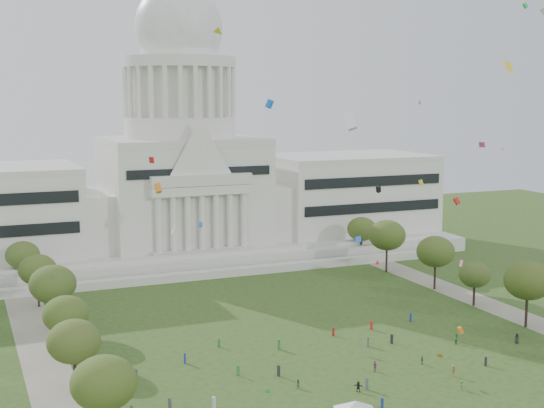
{
  "coord_description": "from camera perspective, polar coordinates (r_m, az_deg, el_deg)",
  "views": [
    {
      "loc": [
        -60.35,
        -99.28,
        46.38
      ],
      "look_at": [
        0.0,
        45.0,
        24.0
      ],
      "focal_mm": 50.0,
      "sensor_mm": 36.0,
      "label": 1
    }
  ],
  "objects": [
    {
      "name": "ground",
      "position": [
        125.1,
        8.21,
        -13.7
      ],
      "size": [
        400.0,
        400.0,
        0.0
      ],
      "primitive_type": "plane",
      "color": "#2F4A1C",
      "rests_on": "ground"
    },
    {
      "name": "capitol",
      "position": [
        222.57,
        -6.83,
        1.87
      ],
      "size": [
        160.0,
        64.5,
        91.3
      ],
      "color": "silver",
      "rests_on": "ground"
    },
    {
      "name": "path_left",
      "position": [
        137.9,
        -16.57,
        -11.85
      ],
      "size": [
        8.0,
        160.0,
        0.04
      ],
      "primitive_type": "cube",
      "color": "gray",
      "rests_on": "ground"
    },
    {
      "name": "path_right",
      "position": [
        174.94,
        16.78,
        -7.58
      ],
      "size": [
        8.0,
        160.0,
        0.04
      ],
      "primitive_type": "cube",
      "color": "gray",
      "rests_on": "ground"
    },
    {
      "name": "row_tree_l_1",
      "position": [
        104.61,
        -12.55,
        -13.02
      ],
      "size": [
        8.86,
        8.86,
        12.59
      ],
      "color": "black",
      "rests_on": "ground"
    },
    {
      "name": "row_tree_l_2",
      "position": [
        123.54,
        -14.7,
        -9.98
      ],
      "size": [
        8.42,
        8.42,
        11.97
      ],
      "color": "black",
      "rests_on": "ground"
    },
    {
      "name": "row_tree_r_2",
      "position": [
        160.92,
        18.71,
        -5.49
      ],
      "size": [
        9.55,
        9.55,
        13.58
      ],
      "color": "black",
      "rests_on": "ground"
    },
    {
      "name": "row_tree_l_3",
      "position": [
        139.51,
        -15.28,
        -8.03
      ],
      "size": [
        8.12,
        8.12,
        11.55
      ],
      "color": "black",
      "rests_on": "ground"
    },
    {
      "name": "row_tree_r_3",
      "position": [
        174.39,
        15.02,
        -5.16
      ],
      "size": [
        7.01,
        7.01,
        9.98
      ],
      "color": "black",
      "rests_on": "ground"
    },
    {
      "name": "row_tree_l_4",
      "position": [
        156.99,
        -16.18,
        -5.81
      ],
      "size": [
        9.29,
        9.29,
        13.21
      ],
      "color": "black",
      "rests_on": "ground"
    },
    {
      "name": "row_tree_r_4",
      "position": [
        186.34,
        12.21,
        -3.53
      ],
      "size": [
        9.19,
        9.19,
        13.06
      ],
      "color": "black",
      "rests_on": "ground"
    },
    {
      "name": "row_tree_l_5",
      "position": [
        175.13,
        -17.25,
        -4.75
      ],
      "size": [
        8.33,
        8.33,
        11.85
      ],
      "color": "black",
      "rests_on": "ground"
    },
    {
      "name": "row_tree_r_5",
      "position": [
        202.07,
        8.66,
        -2.34
      ],
      "size": [
        9.82,
        9.82,
        13.96
      ],
      "color": "black",
      "rests_on": "ground"
    },
    {
      "name": "row_tree_l_6",
      "position": [
        192.71,
        -18.26,
        -3.68
      ],
      "size": [
        8.19,
        8.19,
        11.64
      ],
      "color": "black",
      "rests_on": "ground"
    },
    {
      "name": "row_tree_r_6",
      "position": [
        218.77,
        6.77,
        -1.88
      ],
      "size": [
        8.42,
        8.42,
        11.97
      ],
      "color": "black",
      "rests_on": "ground"
    },
    {
      "name": "event_tent",
      "position": [
        109.7,
        6.33,
        -14.95
      ],
      "size": [
        10.52,
        10.52,
        4.45
      ],
      "color": "#4C4C4C",
      "rests_on": "ground"
    },
    {
      "name": "person_0",
      "position": [
        152.36,
        17.96,
        -9.6
      ],
      "size": [
        1.14,
        1.06,
        1.96
      ],
      "primitive_type": "imported",
      "rotation": [
        0.0,
        0.0,
        5.67
      ],
      "color": "#26262B",
      "rests_on": "ground"
    },
    {
      "name": "person_2",
      "position": [
        148.86,
        13.75,
        -9.85
      ],
      "size": [
        1.1,
        0.87,
        1.99
      ],
      "primitive_type": "imported",
      "rotation": [
        0.0,
        0.0,
        0.31
      ],
      "color": "#33723F",
      "rests_on": "ground"
    },
    {
      "name": "person_3",
      "position": [
        132.63,
        13.51,
        -12.1
      ],
      "size": [
        1.24,
        1.43,
        1.98
      ],
      "primitive_type": "imported",
      "rotation": [
        0.0,
        0.0,
        5.27
      ],
      "color": "olive",
      "rests_on": "ground"
    },
    {
      "name": "person_4",
      "position": [
        132.37,
        7.75,
        -12.01
      ],
      "size": [
        0.62,
        1.11,
        1.89
      ],
      "primitive_type": "imported",
      "rotation": [
        0.0,
        0.0,
        4.72
      ],
      "color": "#994C8C",
      "rests_on": "ground"
    },
    {
      "name": "person_5",
      "position": [
        123.77,
        6.52,
        -13.49
      ],
      "size": [
        1.63,
        1.48,
        1.71
      ],
      "primitive_type": "imported",
      "rotation": [
        0.0,
        0.0,
        2.47
      ],
      "color": "#26262B",
      "rests_on": "ground"
    },
    {
      "name": "person_8",
      "position": [
        124.51,
        1.95,
        -13.37
      ],
      "size": [
        0.81,
        0.63,
        1.46
      ],
      "primitive_type": "imported",
      "rotation": [
        0.0,
        0.0,
        2.84
      ],
      "color": "#33723F",
      "rests_on": "ground"
    },
    {
      "name": "person_9",
      "position": [
        127.35,
        14.1,
        -13.11
      ],
      "size": [
        0.93,
        1.09,
        1.51
      ],
      "primitive_type": "imported",
      "rotation": [
        0.0,
        0.0,
        1.03
      ],
      "color": "#33723F",
      "rests_on": "ground"
    },
    {
      "name": "person_10",
      "position": [
        137.12,
        11.24,
        -11.45
      ],
      "size": [
        0.72,
        1.01,
        1.55
      ],
      "primitive_type": "imported",
      "rotation": [
        0.0,
        0.0,
        1.3
      ],
      "color": "#33723F",
      "rests_on": "ground"
    },
    {
      "name": "distant_crowd",
      "position": [
        131.61,
        -0.12,
        -12.08
      ],
      "size": [
        66.7,
        36.25,
        1.94
      ],
      "color": "#994C8C",
      "rests_on": "ground"
    },
    {
      "name": "kite_swarm",
      "position": [
        124.75,
        6.2,
        0.17
      ],
      "size": [
        87.25,
        106.63,
        63.83
      ],
      "color": "#E54C8C",
      "rests_on": "ground"
    }
  ]
}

